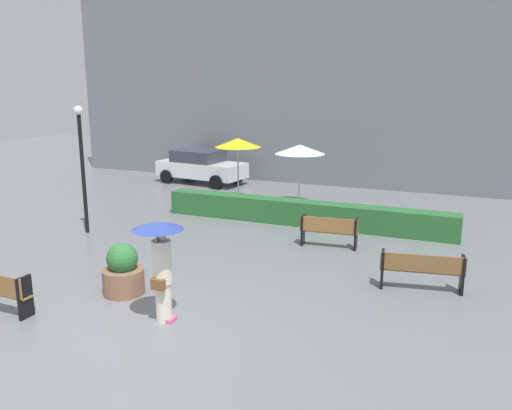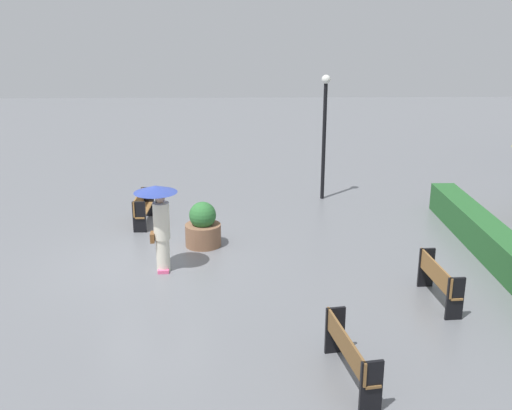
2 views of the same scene
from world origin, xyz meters
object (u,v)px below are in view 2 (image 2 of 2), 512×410
(bench_back_row, at_px, (438,279))
(pedestrian_with_umbrella, at_px, (159,216))
(lamp_post, at_px, (324,125))
(bench_far_right, at_px, (349,352))
(bench_near_left, at_px, (142,207))
(planter_pot, at_px, (203,227))

(bench_back_row, height_order, pedestrian_with_umbrella, pedestrian_with_umbrella)
(lamp_post, bearing_deg, bench_back_row, 11.14)
(bench_far_right, relative_size, pedestrian_with_umbrella, 0.91)
(bench_near_left, height_order, pedestrian_with_umbrella, pedestrian_with_umbrella)
(pedestrian_with_umbrella, xyz_separation_m, planter_pot, (-1.61, 0.88, -0.85))
(bench_near_left, xyz_separation_m, planter_pot, (1.76, 1.85, -0.00))
(planter_pot, bearing_deg, bench_back_row, 56.59)
(pedestrian_with_umbrella, relative_size, planter_pot, 1.76)
(bench_back_row, height_order, bench_far_right, bench_back_row)
(planter_pot, relative_size, lamp_post, 0.30)
(bench_near_left, distance_m, planter_pot, 2.55)
(bench_far_right, height_order, pedestrian_with_umbrella, pedestrian_with_umbrella)
(bench_near_left, relative_size, bench_far_right, 0.82)
(pedestrian_with_umbrella, xyz_separation_m, lamp_post, (-5.76, 4.52, 1.08))
(bench_back_row, bearing_deg, bench_far_right, -39.68)
(pedestrian_with_umbrella, distance_m, planter_pot, 2.03)
(bench_far_right, bearing_deg, pedestrian_with_umbrella, -141.31)
(bench_near_left, height_order, planter_pot, planter_pot)
(lamp_post, bearing_deg, pedestrian_with_umbrella, -38.15)
(bench_far_right, height_order, lamp_post, lamp_post)
(bench_far_right, xyz_separation_m, pedestrian_with_umbrella, (-4.58, -3.67, 0.83))
(bench_near_left, xyz_separation_m, bench_far_right, (7.95, 4.63, 0.02))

